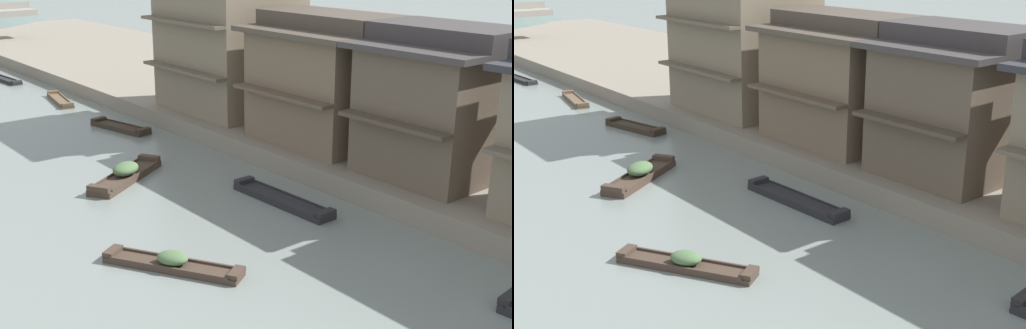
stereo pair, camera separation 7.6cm
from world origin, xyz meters
The scene contains 10 objects.
riverbank_right centered at (15.65, 30.00, 0.46)m, with size 18.00×110.00×0.92m, color gray.
boat_moored_nearest centered at (4.46, 20.76, 0.14)m, with size 1.13×5.23×0.43m.
boat_moored_second centered at (-2.11, 18.64, 0.20)m, with size 3.18×4.54×0.61m.
boat_moored_far centered at (0.86, 27.29, 0.29)m, with size 4.60×3.47×0.82m.
boat_midriver_drifting centered at (4.73, 35.15, 0.13)m, with size 1.86×4.33×0.40m.
boat_midriver_upstream centered at (4.91, 44.00, 0.13)m, with size 1.63×4.68×0.38m.
boat_upstream_distant centered at (4.50, 53.84, 0.12)m, with size 1.19×5.16×0.35m.
house_waterfront_tall centered at (10.47, 17.65, 3.93)m, with size 6.86×5.97×6.14m.
house_waterfront_narrow centered at (10.35, 24.22, 3.92)m, with size 6.63×7.10×6.14m.
house_waterfront_far centered at (10.45, 32.38, 5.21)m, with size 6.83×8.19×8.74m.
Camera 2 is at (-12.11, 1.82, 10.03)m, focal length 46.39 mm.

